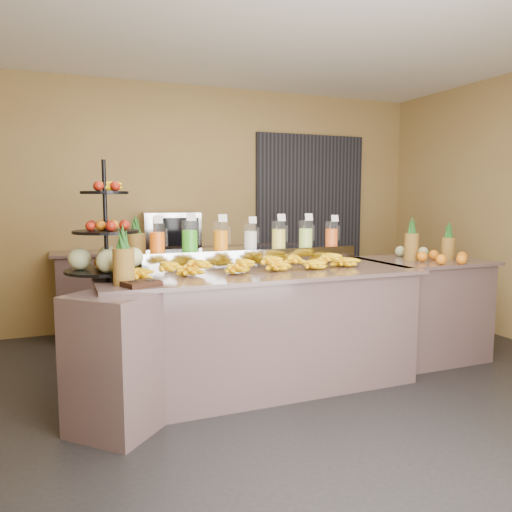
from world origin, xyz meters
TOP-DOWN VIEW (x-y plane):
  - ground at (0.00, 0.00)m, footprint 6.00×6.00m
  - room_envelope at (0.19, 0.79)m, footprint 6.04×5.02m
  - buffet_counter at (-0.12, 0.26)m, footprint 2.75×1.25m
  - right_counter at (1.70, 0.40)m, footprint 1.08×0.88m
  - back_ledge at (0.00, 2.25)m, footprint 3.10×0.55m
  - pitcher_tray at (0.04, 0.58)m, footprint 1.85×0.30m
  - juice_pitcher_orange_a at (-0.74, 0.58)m, footprint 0.12×0.13m
  - juice_pitcher_green at (-0.48, 0.58)m, footprint 0.13×0.13m
  - juice_pitcher_orange_b at (-0.22, 0.58)m, footprint 0.12×0.13m
  - juice_pitcher_milk at (0.04, 0.58)m, footprint 0.11×0.12m
  - juice_pitcher_lemon at (0.30, 0.58)m, footprint 0.12×0.13m
  - juice_pitcher_lime at (0.56, 0.58)m, footprint 0.12×0.13m
  - juice_pitcher_orange_c at (0.82, 0.58)m, footprint 0.12×0.12m
  - banana_heap at (-0.09, 0.28)m, footprint 1.90×0.17m
  - fruit_stand at (-1.10, 0.42)m, footprint 0.61×0.61m
  - condiment_caddy at (-0.97, -0.07)m, footprint 0.27×0.23m
  - pineapple_left_a at (-1.07, 0.04)m, footprint 0.14×0.14m
  - pineapple_left_b at (-0.87, 0.80)m, footprint 0.15×0.15m
  - right_fruit_pile at (1.71, 0.26)m, footprint 0.47×0.45m
  - oven_warmer at (-0.26, 2.25)m, footprint 0.66×0.50m

SIDE VIEW (x-z plane):
  - ground at x=0.00m, z-range 0.00..0.00m
  - buffet_counter at x=-0.12m, z-range 0.00..0.93m
  - back_ledge at x=0.00m, z-range 0.00..0.93m
  - right_counter at x=1.70m, z-range 0.00..0.93m
  - condiment_caddy at x=-0.97m, z-range 0.93..0.96m
  - banana_heap at x=-0.09m, z-range 0.93..1.08m
  - pitcher_tray at x=0.04m, z-range 0.93..1.08m
  - right_fruit_pile at x=1.71m, z-range 0.89..1.13m
  - pineapple_left_a at x=-1.07m, z-range 0.88..1.28m
  - pineapple_left_b at x=-0.87m, z-range 0.88..1.32m
  - oven_warmer at x=-0.26m, z-range 0.93..1.34m
  - fruit_stand at x=-1.10m, z-range 0.73..1.56m
  - juice_pitcher_milk at x=0.04m, z-range 1.04..1.31m
  - juice_pitcher_orange_c at x=0.82m, z-range 1.03..1.31m
  - juice_pitcher_lemon at x=0.30m, z-range 1.03..1.33m
  - juice_pitcher_orange_a at x=-0.74m, z-range 1.03..1.33m
  - juice_pitcher_lime at x=0.56m, z-range 1.03..1.33m
  - juice_pitcher_orange_b at x=-0.22m, z-range 1.03..1.33m
  - juice_pitcher_green at x=-0.48m, z-range 1.03..1.34m
  - room_envelope at x=0.19m, z-range 0.47..3.29m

